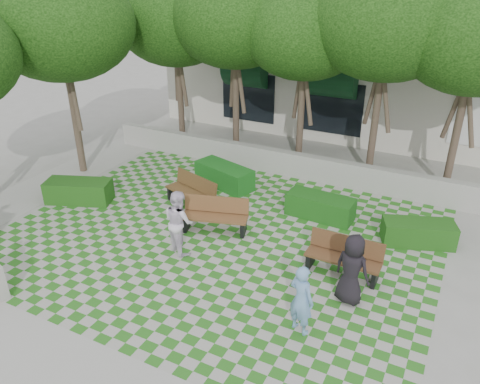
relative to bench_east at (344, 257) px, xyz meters
The scene contains 17 objects.
ground 3.85m from the bench_east, 164.21° to the right, with size 90.00×90.00×0.00m, color gray.
lawn 3.70m from the bench_east, behind, with size 12.00×12.00×0.00m, color #2B721E.
sidewalk_south 6.83m from the bench_east, 122.63° to the right, with size 16.00×2.00×0.01m, color #9E9B93.
sidewalk_west 10.89m from the bench_east, behind, with size 2.00×12.00×0.01m, color #9E9B93.
retaining_wall 6.34m from the bench_east, 125.45° to the left, with size 15.00×0.36×0.90m, color #9E9B93.
bench_east is the anchor object (origin of this frame).
bench_mid 3.97m from the bench_east, behind, with size 2.02×1.17×1.01m.
bench_west 5.59m from the bench_east, 165.25° to the left, with size 2.01×1.19×1.00m.
hedge_east 2.77m from the bench_east, 57.68° to the left, with size 1.95×0.78×0.68m, color #194913.
hedge_midright 2.95m from the bench_east, 119.63° to the left, with size 2.05×0.82×0.72m, color #154B14.
hedge_midleft 6.13m from the bench_east, 148.21° to the left, with size 2.19×0.88×0.77m, color #16531A.
hedge_west 8.91m from the bench_east, behind, with size 2.11×0.84×0.74m, color #1A4A13.
person_blue 2.50m from the bench_east, 95.68° to the right, with size 0.60×0.39×1.65m, color #719ECE.
person_dark 1.16m from the bench_east, 66.77° to the right, with size 0.86×0.56×1.75m, color black.
person_white 4.41m from the bench_east, 167.02° to the right, with size 0.87×0.68×1.80m, color silver.
tree_row 8.77m from the bench_east, 138.41° to the left, with size 17.70×13.40×7.41m.
building 13.48m from the bench_east, 101.87° to the left, with size 18.00×8.92×5.15m.
Camera 1 is at (5.82, -8.92, 7.12)m, focal length 35.00 mm.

